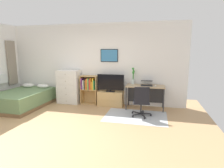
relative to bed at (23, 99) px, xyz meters
name	(u,v)px	position (x,y,z in m)	size (l,w,h in m)	color
ground_plane	(61,130)	(2.11, -1.40, -0.26)	(7.20, 7.20, 0.00)	tan
wall_back_with_posters	(94,64)	(2.11, 1.03, 1.09)	(6.12, 0.09, 2.70)	white
area_rug	(136,116)	(3.69, -0.09, -0.26)	(1.70, 1.20, 0.01)	#B2B7BC
bed	(23,99)	(0.00, 0.00, 0.00)	(1.38, 1.94, 0.64)	brown
dresser	(69,87)	(1.27, 0.75, 0.31)	(0.76, 0.46, 1.15)	white
bookshelf	(89,87)	(1.99, 0.81, 0.34)	(0.56, 0.30, 0.97)	tan
tv_stand	(111,98)	(2.76, 0.77, -0.02)	(0.83, 0.41, 0.48)	tan
television	(111,83)	(2.76, 0.75, 0.51)	(0.89, 0.16, 0.57)	black
desk	(145,90)	(3.89, 0.77, 0.34)	(1.17, 0.56, 0.74)	tan
office_chair	(141,101)	(3.83, -0.09, 0.20)	(0.57, 0.58, 0.86)	#232326
laptop	(147,83)	(3.92, 0.76, 0.54)	(0.38, 0.41, 0.16)	#333338
computer_mouse	(156,86)	(4.20, 0.62, 0.49)	(0.06, 0.10, 0.03)	silver
bamboo_vase	(133,76)	(3.48, 0.88, 0.73)	(0.10, 0.10, 0.53)	silver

